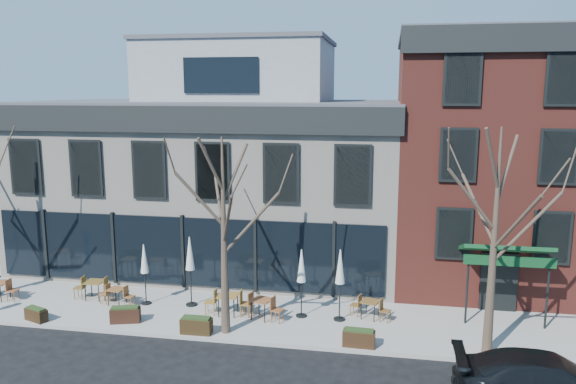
# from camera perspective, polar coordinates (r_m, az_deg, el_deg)

# --- Properties ---
(ground) EXTENTS (120.00, 120.00, 0.00)m
(ground) POSITION_cam_1_polar(r_m,az_deg,el_deg) (25.35, -10.39, -10.03)
(ground) COLOR black
(ground) RESTS_ON ground
(sidewalk_front) EXTENTS (33.50, 4.70, 0.15)m
(sidewalk_front) POSITION_cam_1_polar(r_m,az_deg,el_deg) (22.48, -4.41, -12.39)
(sidewalk_front) COLOR gray
(sidewalk_front) RESTS_ON ground
(sidewalk_side) EXTENTS (4.50, 12.00, 0.15)m
(sidewalk_side) POSITION_cam_1_polar(r_m,az_deg,el_deg) (35.54, -24.18, -4.72)
(sidewalk_side) COLOR gray
(sidewalk_side) RESTS_ON ground
(corner_building) EXTENTS (18.39, 10.39, 11.10)m
(corner_building) POSITION_cam_1_polar(r_m,az_deg,el_deg) (28.84, -7.04, 2.24)
(corner_building) COLOR beige
(corner_building) RESTS_ON ground
(red_brick_building) EXTENTS (8.20, 11.78, 11.18)m
(red_brick_building) POSITION_cam_1_polar(r_m,az_deg,el_deg) (27.71, 19.37, 3.30)
(red_brick_building) COLOR maroon
(red_brick_building) RESTS_ON ground
(tree_mid) EXTENTS (3.50, 3.55, 7.04)m
(tree_mid) POSITION_cam_1_polar(r_m,az_deg,el_deg) (19.75, -6.51, -4.26)
(tree_mid) COLOR #382B21
(tree_mid) RESTS_ON sidewalk_front
(tree_right) EXTENTS (3.72, 3.77, 7.48)m
(tree_right) POSITION_cam_1_polar(r_m,az_deg,el_deg) (19.20, 20.25, -4.57)
(tree_right) COLOR #382B21
(tree_right) RESTS_ON sidewalk_front
(parked_sedan) EXTENTS (5.18, 2.12, 1.50)m
(parked_sedan) POSITION_cam_1_polar(r_m,az_deg,el_deg) (17.95, 24.99, -17.15)
(parked_sedan) COLOR black
(parked_sedan) RESTS_ON ground
(cafe_set_1) EXTENTS (1.81, 0.77, 0.94)m
(cafe_set_1) POSITION_cam_1_polar(r_m,az_deg,el_deg) (25.01, -19.03, -9.18)
(cafe_set_1) COLOR brown
(cafe_set_1) RESTS_ON sidewalk_front
(cafe_set_2) EXTENTS (1.60, 0.70, 0.82)m
(cafe_set_2) POSITION_cam_1_polar(r_m,az_deg,el_deg) (24.14, -16.98, -9.93)
(cafe_set_2) COLOR brown
(cafe_set_2) RESTS_ON sidewalk_front
(cafe_set_3) EXTENTS (1.89, 0.77, 0.99)m
(cafe_set_3) POSITION_cam_1_polar(r_m,az_deg,el_deg) (22.23, -6.10, -11.07)
(cafe_set_3) COLOR brown
(cafe_set_3) RESTS_ON sidewalk_front
(cafe_set_4) EXTENTS (1.85, 0.95, 0.95)m
(cafe_set_4) POSITION_cam_1_polar(r_m,az_deg,el_deg) (21.78, -2.69, -11.54)
(cafe_set_4) COLOR brown
(cafe_set_4) RESTS_ON sidewalk_front
(cafe_set_5) EXTENTS (1.65, 0.92, 0.85)m
(cafe_set_5) POSITION_cam_1_polar(r_m,az_deg,el_deg) (22.03, 8.35, -11.52)
(cafe_set_5) COLOR brown
(cafe_set_5) RESTS_ON sidewalk_front
(umbrella_1) EXTENTS (0.40, 0.40, 2.51)m
(umbrella_1) POSITION_cam_1_polar(r_m,az_deg,el_deg) (23.47, -14.39, -6.91)
(umbrella_1) COLOR black
(umbrella_1) RESTS_ON sidewalk_front
(umbrella_2) EXTENTS (0.46, 0.46, 2.86)m
(umbrella_2) POSITION_cam_1_polar(r_m,az_deg,el_deg) (22.86, -9.93, -6.55)
(umbrella_2) COLOR black
(umbrella_2) RESTS_ON sidewalk_front
(umbrella_3) EXTENTS (0.43, 0.43, 2.67)m
(umbrella_3) POSITION_cam_1_polar(r_m,az_deg,el_deg) (21.48, 1.38, -7.88)
(umbrella_3) COLOR black
(umbrella_3) RESTS_ON sidewalk_front
(umbrella_4) EXTENTS (0.44, 0.44, 2.77)m
(umbrella_4) POSITION_cam_1_polar(r_m,az_deg,el_deg) (21.23, 5.31, -7.95)
(umbrella_4) COLOR black
(umbrella_4) RESTS_ON sidewalk_front
(planter_0) EXTENTS (0.99, 0.66, 0.52)m
(planter_0) POSITION_cam_1_polar(r_m,az_deg,el_deg) (23.67, -24.21, -11.25)
(planter_0) COLOR black
(planter_0) RESTS_ON sidewalk_front
(planter_1) EXTENTS (1.16, 0.71, 0.61)m
(planter_1) POSITION_cam_1_polar(r_m,az_deg,el_deg) (22.38, -16.19, -11.85)
(planter_1) COLOR black
(planter_1) RESTS_ON sidewalk_front
(planter_2) EXTENTS (1.11, 0.45, 0.62)m
(planter_2) POSITION_cam_1_polar(r_m,az_deg,el_deg) (20.88, -9.29, -13.20)
(planter_2) COLOR #2F210F
(planter_2) RESTS_ON sidewalk_front
(planter_3) EXTENTS (1.10, 0.47, 0.61)m
(planter_3) POSITION_cam_1_polar(r_m,az_deg,el_deg) (19.83, 7.22, -14.48)
(planter_3) COLOR #311E10
(planter_3) RESTS_ON sidewalk_front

